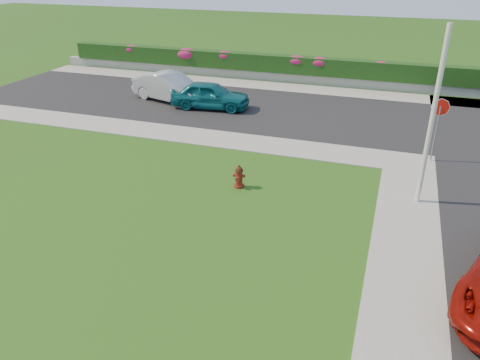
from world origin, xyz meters
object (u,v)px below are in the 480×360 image
at_px(sedan_teal, 210,95).
at_px(sedan_silver, 171,87).
at_px(utility_pole, 432,120).
at_px(stop_sign, 439,115).
at_px(fire_hydrant, 239,177).

height_order(sedan_teal, sedan_silver, sedan_silver).
relative_size(sedan_silver, utility_pole, 0.81).
bearing_deg(sedan_teal, stop_sign, -114.34).
xyz_separation_m(fire_hydrant, sedan_teal, (-4.62, 8.59, 0.36)).
bearing_deg(stop_sign, utility_pole, -82.69).
bearing_deg(utility_pole, fire_hydrant, -171.74).
bearing_deg(sedan_silver, utility_pole, -105.26).
bearing_deg(stop_sign, sedan_teal, 176.41).
bearing_deg(sedan_silver, stop_sign, -91.06).
xyz_separation_m(fire_hydrant, sedan_silver, (-7.30, 9.18, 0.41)).
xyz_separation_m(sedan_silver, utility_pole, (13.47, -8.29, 2.13)).
distance_m(fire_hydrant, stop_sign, 8.38).
distance_m(utility_pole, stop_sign, 4.06).
bearing_deg(fire_hydrant, utility_pole, 5.25).
distance_m(sedan_teal, utility_pole, 13.43).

